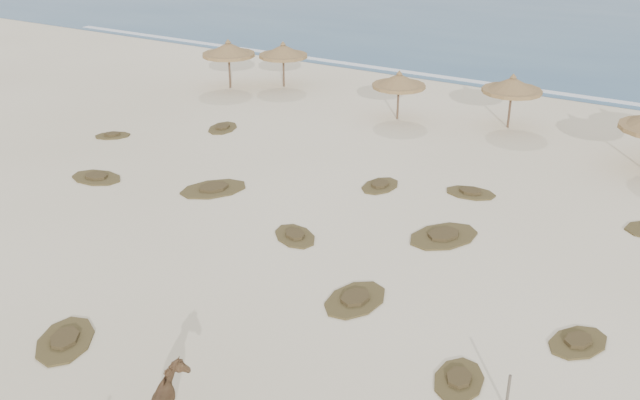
# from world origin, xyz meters

# --- Properties ---
(ground) EXTENTS (160.00, 160.00, 0.00)m
(ground) POSITION_xyz_m (0.00, 0.00, 0.00)
(ground) COLOR #F8E9CC
(ground) RESTS_ON ground
(foam_line) EXTENTS (70.00, 0.60, 0.01)m
(foam_line) POSITION_xyz_m (0.00, 26.00, 0.00)
(foam_line) COLOR silver
(foam_line) RESTS_ON ground
(palapa_0) EXTENTS (3.43, 3.43, 2.56)m
(palapa_0) POSITION_xyz_m (-11.70, 19.47, 1.99)
(palapa_0) COLOR brown
(palapa_0) RESTS_ON ground
(palapa_1) EXTENTS (3.53, 3.53, 2.74)m
(palapa_1) POSITION_xyz_m (-14.13, 17.67, 2.13)
(palapa_1) COLOR brown
(palapa_1) RESTS_ON ground
(palapa_2) EXTENTS (3.30, 3.30, 2.42)m
(palapa_2) POSITION_xyz_m (-3.62, 17.39, 1.88)
(palapa_2) COLOR brown
(palapa_2) RESTS_ON ground
(palapa_3) EXTENTS (2.91, 2.91, 2.60)m
(palapa_3) POSITION_xyz_m (1.43, 18.92, 2.02)
(palapa_3) COLOR brown
(palapa_3) RESTS_ON ground
(fence_post_far) EXTENTS (0.08, 0.08, 0.94)m
(fence_post_far) POSITION_xyz_m (7.52, -0.36, 0.47)
(fence_post_far) COLOR brown
(fence_post_far) RESTS_ON ground
(scrub_0) EXTENTS (2.30, 1.60, 0.16)m
(scrub_0) POSITION_xyz_m (-10.48, 4.37, 0.05)
(scrub_0) COLOR brown
(scrub_0) RESTS_ON ground
(scrub_1) EXTENTS (2.85, 3.11, 0.16)m
(scrub_1) POSITION_xyz_m (-5.82, 5.88, 0.05)
(scrub_1) COLOR brown
(scrub_1) RESTS_ON ground
(scrub_2) EXTENTS (2.22, 2.03, 0.16)m
(scrub_2) POSITION_xyz_m (-1.05, 4.21, 0.05)
(scrub_2) COLOR brown
(scrub_2) RESTS_ON ground
(scrub_3) EXTENTS (2.68, 3.09, 0.16)m
(scrub_3) POSITION_xyz_m (3.15, 6.73, 0.05)
(scrub_3) COLOR brown
(scrub_3) RESTS_ON ground
(scrub_4) EXTENTS (1.83, 2.17, 0.16)m
(scrub_4) POSITION_xyz_m (8.32, 2.99, 0.05)
(scrub_4) COLOR brown
(scrub_4) RESTS_ON ground
(scrub_6) EXTENTS (1.75, 2.20, 0.16)m
(scrub_6) POSITION_xyz_m (-10.02, 11.76, 0.05)
(scrub_6) COLOR brown
(scrub_6) RESTS_ON ground
(scrub_7) EXTENTS (2.03, 1.47, 0.16)m
(scrub_7) POSITION_xyz_m (2.66, 10.57, 0.05)
(scrub_7) COLOR brown
(scrub_7) RESTS_ON ground
(scrub_8) EXTENTS (1.89, 1.82, 0.16)m
(scrub_8) POSITION_xyz_m (-13.66, 8.29, 0.05)
(scrub_8) COLOR brown
(scrub_8) RESTS_ON ground
(scrub_9) EXTENTS (1.68, 2.38, 0.16)m
(scrub_9) POSITION_xyz_m (2.51, 1.83, 0.05)
(scrub_9) COLOR brown
(scrub_9) RESTS_ON ground
(scrub_11) EXTENTS (2.38, 2.58, 0.16)m
(scrub_11) POSITION_xyz_m (-2.91, -3.71, 0.05)
(scrub_11) COLOR brown
(scrub_11) RESTS_ON ground
(scrub_12) EXTENTS (1.40, 1.92, 0.16)m
(scrub_12) POSITION_xyz_m (6.27, 0.01, 0.05)
(scrub_12) COLOR brown
(scrub_12) RESTS_ON ground
(scrub_13) EXTENTS (1.38, 1.96, 0.16)m
(scrub_13) POSITION_xyz_m (-0.54, 9.42, 0.05)
(scrub_13) COLOR brown
(scrub_13) RESTS_ON ground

